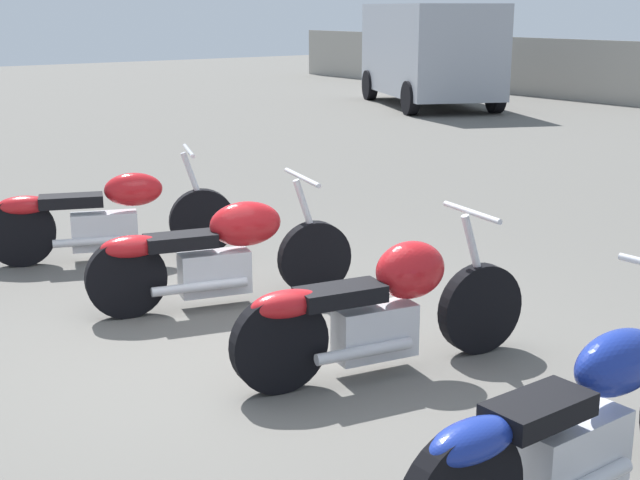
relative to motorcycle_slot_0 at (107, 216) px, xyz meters
The scene contains 6 objects.
ground_plane 2.58m from the motorcycle_slot_0, ahead, with size 60.00×60.00×0.00m, color #5B5954.
motorcycle_slot_0 is the anchor object (origin of this frame).
motorcycle_slot_1 1.67m from the motorcycle_slot_0, ahead, with size 0.82×1.98×0.95m.
motorcycle_slot_2 3.34m from the motorcycle_slot_0, ahead, with size 0.64×1.98×0.95m.
motorcycle_slot_3 5.04m from the motorcycle_slot_0, ahead, with size 0.73×2.19×0.98m.
parked_van 13.47m from the motorcycle_slot_0, 125.08° to the left, with size 4.88×3.64×2.24m.
Camera 1 is at (4.67, -2.74, 2.16)m, focal length 50.00 mm.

